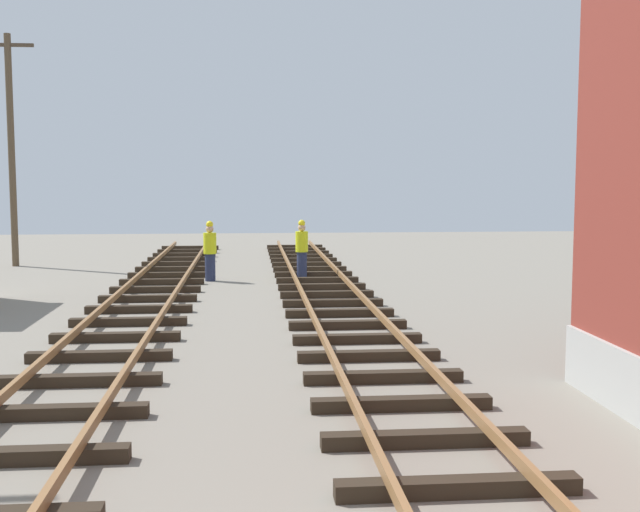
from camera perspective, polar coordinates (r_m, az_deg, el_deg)
utility_pole_far at (r=30.65m, az=-21.38°, el=7.41°), size 1.80×0.24×8.29m
track_worker_foreground at (r=25.11m, az=-1.32°, el=0.49°), size 0.40×0.40×1.87m
track_worker_distant at (r=24.69m, az=-7.94°, el=0.35°), size 0.40×0.40×1.87m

